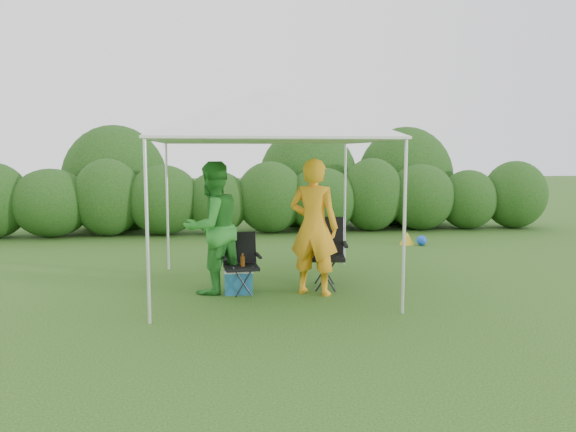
{
  "coord_description": "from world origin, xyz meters",
  "views": [
    {
      "loc": [
        -0.79,
        -7.39,
        1.95
      ],
      "look_at": [
        0.29,
        0.4,
        1.05
      ],
      "focal_mm": 35.0,
      "sensor_mm": 36.0,
      "label": 1
    }
  ],
  "objects": [
    {
      "name": "woman",
      "position": [
        -0.77,
        0.36,
        0.91
      ],
      "size": [
        1.12,
        1.08,
        1.82
      ],
      "primitive_type": "imported",
      "rotation": [
        0.0,
        0.0,
        3.78
      ],
      "color": "#2E882C",
      "rests_on": "ground"
    },
    {
      "name": "man",
      "position": [
        0.6,
        0.07,
        0.93
      ],
      "size": [
        0.81,
        0.72,
        1.87
      ],
      "primitive_type": "imported",
      "rotation": [
        0.0,
        0.0,
        2.65
      ],
      "color": "orange",
      "rests_on": "ground"
    },
    {
      "name": "chair_right",
      "position": [
        0.84,
        0.5,
        0.57
      ],
      "size": [
        0.69,
        0.64,
        1.0
      ],
      "rotation": [
        0.0,
        0.0,
        -0.16
      ],
      "color": "black",
      "rests_on": "ground"
    },
    {
      "name": "canopy",
      "position": [
        0.0,
        0.5,
        2.46
      ],
      "size": [
        3.1,
        3.1,
        2.83
      ],
      "color": "silver",
      "rests_on": "ground"
    },
    {
      "name": "hedge",
      "position": [
        0.04,
        6.0,
        0.83
      ],
      "size": [
        15.44,
        1.53,
        1.8
      ],
      "color": "#244C17",
      "rests_on": "ground"
    },
    {
      "name": "bottle",
      "position": [
        -0.37,
        0.2,
        0.45
      ],
      "size": [
        0.06,
        0.06,
        0.24
      ],
      "primitive_type": "cylinder",
      "color": "#592D0C",
      "rests_on": "cooler"
    },
    {
      "name": "ground",
      "position": [
        0.0,
        0.0,
        0.0
      ],
      "size": [
        70.0,
        70.0,
        0.0
      ],
      "primitive_type": "plane",
      "color": "#36611E"
    },
    {
      "name": "cooler",
      "position": [
        -0.43,
        0.24,
        0.17
      ],
      "size": [
        0.4,
        0.29,
        0.33
      ],
      "rotation": [
        0.0,
        0.0,
        -0.01
      ],
      "color": "#1A5377",
      "rests_on": "ground"
    },
    {
      "name": "chair_left",
      "position": [
        -0.39,
        0.31,
        0.47
      ],
      "size": [
        0.55,
        0.5,
        0.83
      ],
      "rotation": [
        0.0,
        0.0,
        0.08
      ],
      "color": "black",
      "rests_on": "ground"
    },
    {
      "name": "lawn_toy",
      "position": [
        3.38,
        3.85,
        0.12
      ],
      "size": [
        0.52,
        0.43,
        0.26
      ],
      "color": "yellow",
      "rests_on": "ground"
    }
  ]
}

